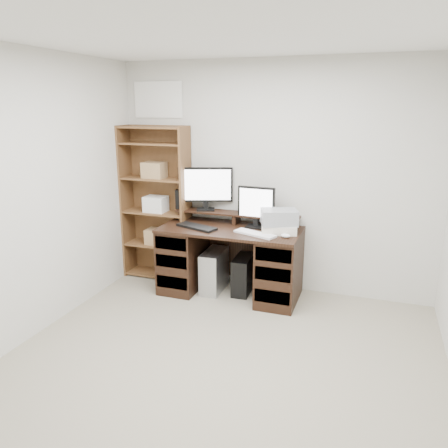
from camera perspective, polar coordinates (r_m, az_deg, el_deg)
The scene contains 14 objects.
room at distance 2.93m, azimuth -2.56°, elevation -0.04°, with size 3.54×4.04×2.54m.
desk at distance 4.78m, azimuth 0.84°, elevation -4.69°, with size 1.50×0.70×0.75m.
riser_shelf at distance 4.84m, azimuth 1.64°, elevation 1.17°, with size 1.40×0.22×0.12m.
monitor_wide at distance 4.92m, azimuth -2.42°, elevation 4.94°, with size 0.59×0.25×0.48m.
monitor_small at distance 4.66m, azimuth 4.22°, elevation 2.44°, with size 0.40×0.16×0.44m.
speaker at distance 5.05m, azimuth -5.82°, elevation 3.27°, with size 0.09×0.09×0.22m, color black.
keyboard_black at distance 4.67m, azimuth -3.59°, elevation -0.38°, with size 0.46×0.15×0.03m, color black.
keyboard_white at distance 4.44m, azimuth 4.06°, elevation -1.27°, with size 0.45×0.14×0.02m, color white.
mouse at distance 4.37m, azimuth 8.05°, elevation -1.52°, with size 0.10×0.07×0.04m, color white.
printer at distance 4.53m, azimuth 7.17°, elevation -0.57°, with size 0.35×0.26×0.09m, color beige.
basket at distance 4.50m, azimuth 7.22°, elevation 0.91°, with size 0.36×0.26×0.15m, color gray.
tower_silver at distance 4.91m, azimuth -1.30°, elevation -6.10°, with size 0.21×0.46×0.46m, color #ADB0B4.
tower_black at distance 4.88m, azimuth 2.52°, elevation -6.61°, with size 0.20×0.42×0.41m.
bookshelf at distance 5.20m, azimuth -8.78°, elevation 2.85°, with size 0.80×0.30×1.80m.
Camera 1 is at (1.05, -2.62, 2.03)m, focal length 35.00 mm.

